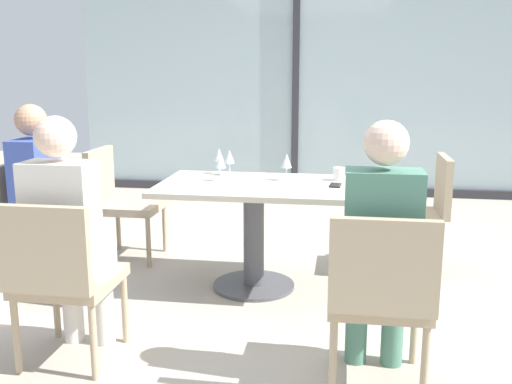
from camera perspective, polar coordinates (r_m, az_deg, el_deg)
ground_plane at (r=4.04m, az=-0.22°, el=-9.35°), size 12.00×12.00×0.00m
window_wall_backdrop at (r=6.94m, az=3.95°, el=9.84°), size 5.24×0.10×2.70m
dining_table_main at (r=3.88m, az=-0.23°, el=-1.92°), size 1.26×0.84×0.73m
chair_side_end at (r=4.07m, az=-21.26°, el=-2.69°), size 0.50×0.46×0.87m
chair_front_left at (r=3.01m, az=-18.78°, el=-7.58°), size 0.46×0.50×0.87m
chair_front_right at (r=2.69m, az=12.16°, el=-9.53°), size 0.46×0.50×0.87m
chair_far_right at (r=4.34m, az=15.92°, el=-1.43°), size 0.50×0.46×0.87m
chair_far_left at (r=4.64m, az=-13.40°, el=-0.44°), size 0.50×0.46×0.87m
person_side_end at (r=3.97m, az=-20.11°, el=0.06°), size 0.39×0.34×1.26m
person_front_left at (r=3.04m, az=-18.10°, el=-3.31°), size 0.34×0.39×1.26m
person_front_right at (r=2.73m, az=12.22°, el=-4.72°), size 0.34×0.39×1.26m
wine_glass_0 at (r=4.18m, az=-3.67°, el=3.60°), size 0.07×0.07×0.18m
wine_glass_1 at (r=3.92m, az=3.04°, el=3.03°), size 0.07×0.07×0.18m
wine_glass_2 at (r=4.10m, az=-2.63°, el=3.45°), size 0.07×0.07×0.18m
wine_glass_3 at (r=3.91m, az=-3.54°, el=3.00°), size 0.07×0.07×0.18m
coffee_cup at (r=3.97m, az=8.17°, el=1.78°), size 0.08×0.08×0.09m
cell_phone_on_table at (r=3.79m, az=7.85°, el=0.67°), size 0.08×0.15×0.01m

